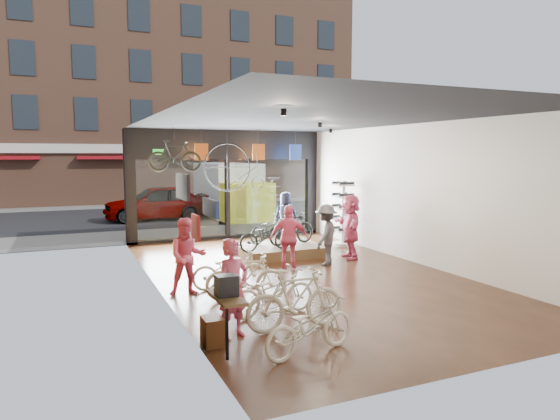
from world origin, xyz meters
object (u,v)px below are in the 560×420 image
display_bike_left (266,236)px  customer_3 (326,235)px  floor_bike_2 (273,292)px  display_platform (280,250)px  customer_4 (286,217)px  customer_5 (350,226)px  box_truck (234,191)px  floor_bike_0 (310,326)px  street_car (157,202)px  display_bike_right (270,229)px  floor_bike_4 (230,270)px  display_bike_mid (292,228)px  sunglasses_rack (343,214)px  floor_bike_1 (295,299)px  customer_0 (233,289)px  hung_bike (175,156)px  penny_farthing (237,169)px  customer_1 (187,257)px  floor_bike_3 (246,277)px  customer_2 (289,238)px

display_bike_left → customer_3: 1.68m
floor_bike_2 → display_platform: bearing=-29.4°
customer_4 → customer_5: bearing=112.1°
box_truck → floor_bike_0: (-3.92, -15.53, -0.85)m
street_car → customer_5: customer_5 is taller
display_bike_right → customer_3: size_ratio=0.97×
floor_bike_4 → display_bike_mid: size_ratio=1.00×
display_platform → customer_3: bearing=-69.7°
floor_bike_0 → sunglasses_rack: bearing=-46.1°
floor_bike_1 → customer_0: customer_0 is taller
floor_bike_4 → display_bike_mid: bearing=-35.8°
display_bike_mid → display_bike_left: bearing=106.6°
customer_0 → customer_4: (4.47, 7.90, 0.04)m
hung_bike → floor_bike_1: bearing=-160.1°
floor_bike_2 → hung_bike: size_ratio=1.06×
box_truck → customer_0: size_ratio=3.99×
floor_bike_2 → customer_5: size_ratio=0.91×
street_car → floor_bike_2: (-0.40, -14.64, -0.36)m
sunglasses_rack → penny_farthing: 3.78m
hung_bike → customer_4: bearing=-68.9°
floor_bike_2 → display_bike_right: 5.99m
customer_1 → customer_5: customer_5 is taller
display_bike_mid → sunglasses_rack: bearing=-86.6°
floor_bike_3 → floor_bike_2: bearing=-155.9°
floor_bike_2 → display_bike_left: size_ratio=1.02×
customer_1 → sunglasses_rack: size_ratio=0.77×
customer_3 → sunglasses_rack: sunglasses_rack is taller
display_bike_right → floor_bike_3: bearing=130.4°
floor_bike_0 → sunglasses_rack: size_ratio=0.77×
customer_1 → sunglasses_rack: (5.94, 3.66, 0.24)m
floor_bike_2 → customer_4: (3.45, 7.12, 0.41)m
street_car → floor_bike_3: size_ratio=2.84×
floor_bike_0 → floor_bike_3: bearing=-13.5°
floor_bike_2 → floor_bike_4: 2.04m
customer_0 → customer_4: 9.08m
customer_4 → sunglasses_rack: 2.02m
display_platform → customer_1: bearing=-138.6°
floor_bike_2 → customer_3: 4.47m
customer_4 → sunglasses_rack: bearing=144.7°
customer_2 → customer_4: 4.32m
floor_bike_3 → customer_1: bearing=64.6°
customer_4 → display_bike_right: bearing=64.1°
customer_3 → customer_4: bearing=-140.6°
floor_bike_3 → sunglasses_rack: size_ratio=0.78×
customer_5 → customer_2: bearing=-57.8°
floor_bike_0 → floor_bike_1: floor_bike_1 is taller
floor_bike_1 → display_bike_left: 5.49m
display_platform → floor_bike_4: bearing=-130.1°
floor_bike_4 → display_bike_mid: display_bike_mid is taller
display_bike_mid → customer_2: size_ratio=0.98×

